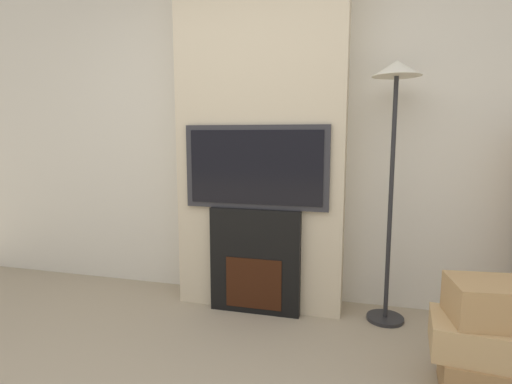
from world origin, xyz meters
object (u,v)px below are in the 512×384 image
(fireplace, at_px, (256,260))
(box_stack, at_px, (485,342))
(floor_lamp, at_px, (395,117))
(television, at_px, (256,167))

(fireplace, distance_m, box_stack, 1.50)
(fireplace, relative_size, box_stack, 1.33)
(floor_lamp, distance_m, box_stack, 1.41)
(fireplace, height_order, floor_lamp, floor_lamp)
(television, distance_m, box_stack, 1.69)
(floor_lamp, bearing_deg, television, -175.14)
(fireplace, bearing_deg, floor_lamp, 4.74)
(floor_lamp, xyz_separation_m, box_stack, (0.42, -0.73, -1.14))
(floor_lamp, relative_size, box_stack, 3.06)
(fireplace, distance_m, television, 0.69)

